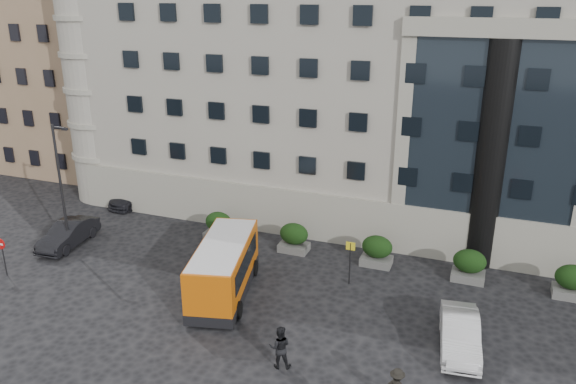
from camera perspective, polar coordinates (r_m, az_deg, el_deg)
name	(u,v)px	position (r m, az deg, el deg)	size (l,w,h in m)	color
ground	(219,310)	(29.35, -7.07, -11.82)	(120.00, 120.00, 0.00)	black
civic_building	(418,78)	(44.76, 13.05, 11.23)	(44.00, 24.00, 18.00)	gray
entrance_column	(491,158)	(33.38, 19.91, 3.30)	(1.80, 1.80, 13.00)	black
apartment_near	(80,52)	(55.57, -20.37, 13.16)	(14.00, 14.00, 20.00)	#8B6E51
apartment_far	(161,28)	(71.67, -12.76, 15.94)	(13.00, 13.00, 22.00)	brown
hedge_a	(219,225)	(36.73, -7.04, -3.39)	(1.80, 1.26, 1.84)	#50514E
hedge_b	(294,237)	(34.76, 0.60, -4.63)	(1.80, 1.26, 1.84)	#50514E
hedge_c	(377,250)	(33.49, 9.02, -5.89)	(1.80, 1.26, 1.84)	#50514E
hedge_d	(469,265)	(33.00, 17.93, -7.07)	(1.80, 1.26, 1.84)	#50514E
hedge_e	(572,281)	(33.33, 26.92, -8.10)	(1.80, 1.26, 1.84)	#50514E
street_lamp	(61,184)	(36.32, -22.03, 0.78)	(1.16, 0.18, 8.00)	#262628
bus_stop_sign	(350,256)	(30.86, 6.34, -6.44)	(0.50, 0.08, 2.52)	#262628
no_entry_sign	(2,249)	(35.41, -27.08, -5.20)	(0.64, 0.16, 2.32)	#262628
minibus	(224,266)	(29.96, -6.53, -7.52)	(4.06, 7.43, 2.95)	#C95709
red_truck	(146,177)	(45.36, -14.26, 1.53)	(2.83, 5.69, 3.01)	maroon
parked_car_b	(68,234)	(38.21, -21.42, -4.00)	(1.64, 4.71, 1.55)	black
parked_car_c	(136,195)	(43.95, -15.22, -0.34)	(1.91, 4.69, 1.36)	black
parked_car_d	(155,174)	(48.44, -13.37, 1.83)	(2.60, 5.64, 1.57)	black
white_taxi	(460,334)	(27.13, 17.06, -13.60)	(1.64, 4.70, 1.55)	silver
pedestrian_b	(280,347)	(24.83, -0.83, -15.48)	(0.95, 0.74, 1.96)	black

